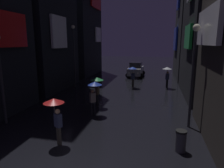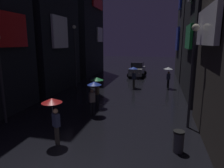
{
  "view_description": "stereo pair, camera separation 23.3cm",
  "coord_description": "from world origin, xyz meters",
  "views": [
    {
      "loc": [
        3.21,
        -4.96,
        4.5
      ],
      "look_at": [
        0.0,
        9.08,
        1.49
      ],
      "focal_mm": 32.0,
      "sensor_mm": 36.0,
      "label": 1
    },
    {
      "loc": [
        3.44,
        -4.91,
        4.5
      ],
      "look_at": [
        0.0,
        9.08,
        1.49
      ],
      "focal_mm": 32.0,
      "sensor_mm": 36.0,
      "label": 2
    }
  ],
  "objects": [
    {
      "name": "building_left_far",
      "position": [
        -7.49,
        21.88,
        7.48
      ],
      "size": [
        4.25,
        7.75,
        14.95
      ],
      "color": "black",
      "rests_on": "ground"
    },
    {
      "name": "pedestrian_foreground_left_blue",
      "position": [
        -0.55,
        6.5,
        1.67
      ],
      "size": [
        0.9,
        0.9,
        2.12
      ],
      "color": "black",
      "rests_on": "ground"
    },
    {
      "name": "pedestrian_far_right_clear",
      "position": [
        4.19,
        15.35,
        1.67
      ],
      "size": [
        0.9,
        0.9,
        2.12
      ],
      "color": "black",
      "rests_on": "ground"
    },
    {
      "name": "pedestrian_foreground_right_blue",
      "position": [
        0.82,
        14.75,
        1.67
      ],
      "size": [
        0.9,
        0.9,
        2.12
      ],
      "color": "#38332D",
      "rests_on": "ground"
    },
    {
      "name": "pedestrian_near_crossing_red",
      "position": [
        -1.05,
        2.56,
        1.67
      ],
      "size": [
        0.9,
        0.9,
        2.12
      ],
      "color": "#38332D",
      "rests_on": "ground"
    },
    {
      "name": "pedestrian_midstreet_left_green",
      "position": [
        -0.86,
        8.15,
        1.67
      ],
      "size": [
        0.9,
        0.9,
        2.12
      ],
      "color": "black",
      "rests_on": "ground"
    },
    {
      "name": "car_distant",
      "position": [
        0.4,
        21.62,
        0.93
      ],
      "size": [
        2.35,
        4.2,
        1.92
      ],
      "color": "#99999E",
      "rests_on": "ground"
    },
    {
      "name": "streetlamp_right_near",
      "position": [
        5.0,
        5.84,
        3.38
      ],
      "size": [
        0.36,
        0.36,
        5.38
      ],
      "color": "#2D2D33",
      "rests_on": "ground"
    },
    {
      "name": "streetlamp_left_near",
      "position": [
        -5.0,
        4.05,
        3.13
      ],
      "size": [
        0.36,
        0.36,
        4.94
      ],
      "color": "#2D2D33",
      "rests_on": "ground"
    },
    {
      "name": "streetlamp_left_far",
      "position": [
        -5.0,
        13.87,
        3.8
      ],
      "size": [
        0.36,
        0.36,
        6.16
      ],
      "color": "#2D2D33",
      "rests_on": "ground"
    },
    {
      "name": "trash_bin",
      "position": [
        4.3,
        3.14,
        0.47
      ],
      "size": [
        0.46,
        0.46,
        0.93
      ],
      "color": "#3F3F47",
      "rests_on": "ground"
    }
  ]
}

